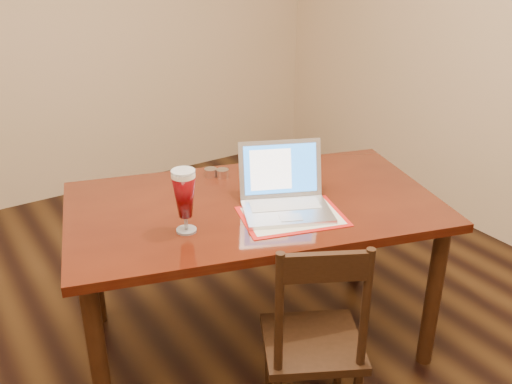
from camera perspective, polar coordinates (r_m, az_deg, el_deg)
dining_table at (r=2.52m, az=-0.26°, el=-2.73°), size 1.79×1.32×1.01m
dining_chair at (r=2.24m, az=5.82°, el=-14.69°), size 0.50×0.49×0.88m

